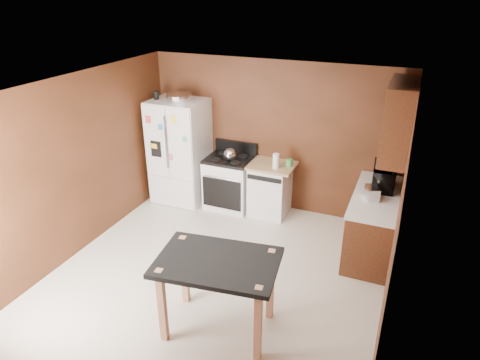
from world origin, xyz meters
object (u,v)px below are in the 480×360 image
Objects in this scene: green_canister at (289,163)px; refrigerator at (180,151)px; roasting_pan at (179,97)px; kettle at (230,155)px; microwave at (384,177)px; paper_towel at (276,161)px; island at (218,271)px; toaster at (372,193)px; gas_range at (230,182)px; dishwasher at (270,189)px; pen_cup at (156,95)px.

green_canister is 0.06× the size of refrigerator.
refrigerator is at bearing -162.15° from roasting_pan.
microwave is (2.43, -0.09, 0.05)m from kettle.
paper_towel is 0.43× the size of microwave.
paper_towel is at bearing 0.53° from kettle.
island is at bearing -54.07° from roasting_pan.
toaster is at bearing -12.68° from kettle.
green_canister is at bearing 4.36° from gas_range.
paper_towel is at bearing -6.35° from gas_range.
green_canister is at bearing 130.45° from toaster.
kettle is (0.92, -0.05, -0.85)m from roasting_pan.
gas_range is at bearing 117.59° from kettle.
microwave is 1.87m from dishwasher.
paper_towel is (2.11, 0.03, -0.85)m from pen_cup.
green_canister is 1.54m from toaster.
green_canister is at bearing 4.10° from refrigerator.
refrigerator is at bearing 177.59° from kettle.
microwave is at bearing -1.04° from pen_cup.
green_canister is at bearing 91.07° from island.
kettle is at bearing -2.41° from refrigerator.
paper_towel is at bearing -134.55° from green_canister.
refrigerator is at bearing 178.92° from paper_towel.
microwave is (3.35, -0.14, -0.80)m from roasting_pan.
gas_range is at bearing 142.92° from toaster.
roasting_pan is 1.64m from gas_range.
kettle reaches higher than island.
microwave reaches higher than kettle.
microwave reaches higher than paper_towel.
roasting_pan is 0.38× the size of gas_range.
gas_range reaches higher than green_canister.
gas_range is 0.72m from dishwasher.
refrigerator is 3.31m from island.
paper_towel reaches higher than toaster.
gas_range is at bearing 3.81° from refrigerator.
toaster is at bearing -7.89° from pen_cup.
roasting_pan is 0.30× the size of island.
green_canister is at bearing 10.25° from dishwasher.
pen_cup is 0.07× the size of refrigerator.
gas_range is (1.26, 0.12, -1.40)m from pen_cup.
paper_towel is at bearing 94.80° from island.
green_canister is 0.20× the size of microwave.
kettle is 2.82m from island.
kettle is at bearing -179.47° from paper_towel.
kettle is at bearing -62.41° from gas_range.
island is at bearing -144.46° from toaster.
paper_towel is (0.79, 0.01, 0.01)m from kettle.
roasting_pan is at bearing -176.84° from gas_range.
toaster is at bearing -9.73° from refrigerator.
toaster is at bearing -19.08° from paper_towel.
dishwasher is 2.78m from island.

